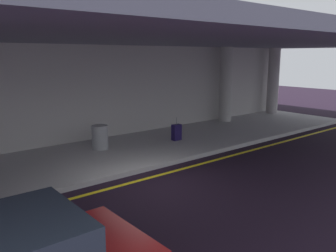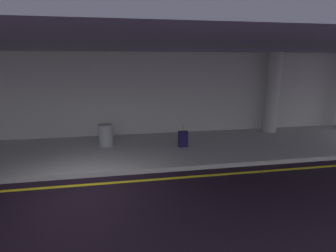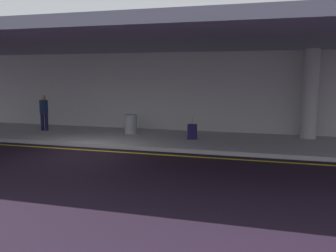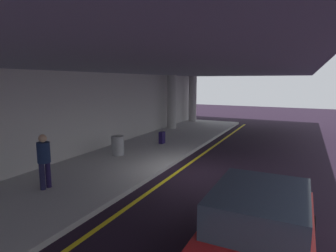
% 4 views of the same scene
% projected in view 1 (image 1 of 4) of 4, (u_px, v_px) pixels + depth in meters
% --- Properties ---
extents(ground_plane, '(60.00, 60.00, 0.00)m').
position_uv_depth(ground_plane, '(152.00, 185.00, 9.37)').
color(ground_plane, black).
extents(sidewalk, '(26.00, 4.20, 0.15)m').
position_uv_depth(sidewalk, '(97.00, 157.00, 11.70)').
color(sidewalk, '#ABAAAA').
rests_on(sidewalk, ground).
extents(lane_stripe_yellow, '(26.00, 0.14, 0.01)m').
position_uv_depth(lane_stripe_yellow, '(141.00, 180.00, 9.77)').
color(lane_stripe_yellow, yellow).
rests_on(lane_stripe_yellow, ground).
extents(support_column_left_mid, '(0.63, 0.63, 3.65)m').
position_uv_depth(support_column_left_mid, '(226.00, 85.00, 17.43)').
color(support_column_left_mid, '#AAA9A6').
rests_on(support_column_left_mid, sidewalk).
extents(support_column_center, '(0.63, 0.63, 3.65)m').
position_uv_depth(support_column_center, '(273.00, 81.00, 19.91)').
color(support_column_center, '#AEA8A9').
rests_on(support_column_center, sidewalk).
extents(ceiling_overhang, '(28.00, 13.20, 0.30)m').
position_uv_depth(ceiling_overhang, '(99.00, 37.00, 10.56)').
color(ceiling_overhang, slate).
rests_on(ceiling_overhang, support_column_far_left).
extents(terminal_back_wall, '(26.00, 0.30, 3.80)m').
position_uv_depth(terminal_back_wall, '(66.00, 96.00, 13.05)').
color(terminal_back_wall, '#B5B1AF').
rests_on(terminal_back_wall, ground).
extents(suitcase_upright_primary, '(0.36, 0.22, 0.90)m').
position_uv_depth(suitcase_upright_primary, '(176.00, 132.00, 13.68)').
color(suitcase_upright_primary, '#1A1142').
rests_on(suitcase_upright_primary, sidewalk).
extents(trash_bin_steel, '(0.56, 0.56, 0.85)m').
position_uv_depth(trash_bin_steel, '(100.00, 137.00, 12.34)').
color(trash_bin_steel, gray).
rests_on(trash_bin_steel, sidewalk).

